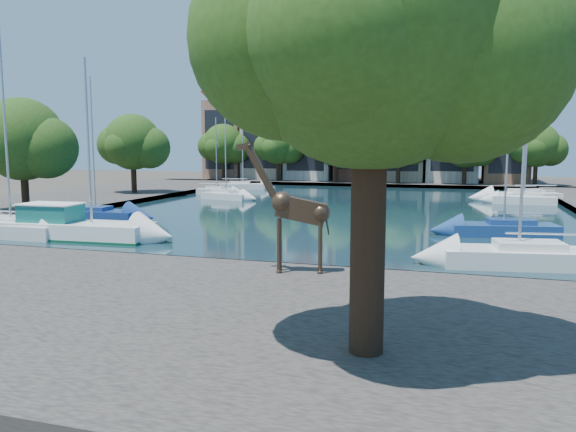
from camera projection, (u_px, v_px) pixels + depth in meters
name	position (u px, v px, depth m)	size (l,w,h in m)	color
ground	(224.00, 270.00, 23.87)	(160.00, 160.00, 0.00)	#38332B
water_basin	(340.00, 208.00, 46.63)	(38.00, 50.00, 0.08)	black
near_quay	(133.00, 310.00, 17.19)	(50.00, 14.00, 0.50)	#49443F
far_quay	(387.00, 182.00, 76.96)	(60.00, 16.00, 0.50)	#49443F
left_quay	(84.00, 198.00, 53.86)	(14.00, 52.00, 0.50)	#49443F
plane_tree	(377.00, 34.00, 12.14)	(8.32, 6.40, 10.62)	#332114
townhouse_west_end	(232.00, 131.00, 82.72)	(5.44, 9.18, 14.93)	#91644F
townhouse_west_mid	(270.00, 124.00, 80.87)	(5.94, 9.18, 16.79)	#C0B194
townhouse_west_inner	(314.00, 130.00, 79.10)	(6.43, 9.18, 15.15)	beige
townhouse_center	(359.00, 122.00, 77.08)	(5.44, 9.18, 16.93)	brown
townhouse_east_inner	(404.00, 127.00, 75.42)	(5.94, 9.18, 15.79)	tan
townhouse_east_mid	(454.00, 123.00, 73.49)	(6.43, 9.18, 16.65)	beige
townhouse_east_end	(507.00, 131.00, 71.73)	(5.44, 9.18, 14.43)	brown
far_tree_far_west	(224.00, 146.00, 77.47)	(7.28, 5.60, 7.68)	#332114
far_tree_west	(279.00, 146.00, 75.16)	(6.76, 5.20, 7.36)	#332114
far_tree_mid_west	(337.00, 145.00, 72.81)	(7.80, 6.00, 8.00)	#332114
far_tree_mid_east	(400.00, 146.00, 70.51)	(7.02, 5.40, 7.52)	#332114
far_tree_east	(466.00, 145.00, 68.17)	(7.54, 5.80, 7.84)	#332114
far_tree_far_east	(538.00, 147.00, 65.87)	(6.76, 5.20, 7.36)	#332114
side_tree_left_near	(23.00, 142.00, 40.61)	(7.80, 6.00, 8.20)	#332114
side_tree_left_far	(134.00, 144.00, 56.10)	(7.28, 5.60, 7.88)	#332114
giraffe_statue	(294.00, 209.00, 20.99)	(3.40, 1.11, 4.89)	#3A2A1D
motorsailer	(71.00, 225.00, 31.28)	(8.85, 3.03, 9.85)	white
sailboat_left_a	(11.00, 226.00, 32.07)	(6.69, 2.37, 12.24)	silver
sailboat_left_b	(96.00, 212.00, 39.51)	(6.36, 2.64, 9.87)	navy
sailboat_left_c	(226.00, 194.00, 53.96)	(5.09, 2.71, 8.06)	silver
sailboat_left_d	(217.00, 190.00, 59.11)	(4.32, 2.17, 8.05)	silver
sailboat_left_e	(243.00, 185.00, 66.20)	(5.63, 3.07, 10.14)	silver
sailboat_right_a	(519.00, 253.00, 24.09)	(6.61, 3.18, 10.75)	silver
sailboat_right_b	(504.00, 226.00, 32.38)	(6.17, 3.15, 10.14)	navy
sailboat_right_c	(524.00, 198.00, 49.74)	(5.36, 2.13, 9.19)	silver
sailboat_right_d	(521.00, 195.00, 52.10)	(7.04, 3.67, 10.65)	silver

